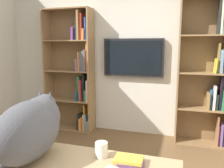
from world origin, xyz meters
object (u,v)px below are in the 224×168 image
at_px(wall_mounted_tv, 133,58).
at_px(coffee_mug, 101,150).
at_px(bookshelf_left, 212,72).
at_px(cat, 32,127).
at_px(desk_book_stack, 130,161).
at_px(paper_towel_roll, 19,127).
at_px(bookshelf_right, 75,71).

bearing_deg(wall_mounted_tv, coffee_mug, 97.27).
bearing_deg(bookshelf_left, cat, 61.37).
bearing_deg(coffee_mug, desk_book_stack, 170.28).
height_order(paper_towel_roll, desk_book_stack, paper_towel_roll).
bearing_deg(desk_book_stack, wall_mounted_tv, -78.17).
height_order(wall_mounted_tv, coffee_mug, wall_mounted_tv).
bearing_deg(bookshelf_right, wall_mounted_tv, -175.11).
distance_m(wall_mounted_tv, coffee_mug, 2.34).
bearing_deg(bookshelf_left, paper_towel_roll, 56.40).
xyz_separation_m(paper_towel_roll, desk_book_stack, (-0.80, 0.02, -0.12)).
bearing_deg(wall_mounted_tv, bookshelf_left, 175.77).
distance_m(wall_mounted_tv, cat, 2.42).
bearing_deg(cat, coffee_mug, -162.52).
height_order(bookshelf_left, wall_mounted_tv, bookshelf_left).
xyz_separation_m(cat, paper_towel_roll, (0.20, -0.12, -0.06)).
height_order(bookshelf_left, paper_towel_roll, bookshelf_left).
xyz_separation_m(bookshelf_left, paper_towel_roll, (1.46, 2.20, -0.19)).
bearing_deg(coffee_mug, bookshelf_right, -60.24).
xyz_separation_m(bookshelf_left, bookshelf_right, (2.11, -0.00, -0.06)).
bearing_deg(desk_book_stack, bookshelf_left, -106.62).
height_order(bookshelf_right, desk_book_stack, bookshelf_right).
bearing_deg(paper_towel_roll, desk_book_stack, 178.31).
relative_size(wall_mounted_tv, paper_towel_roll, 3.44).
height_order(bookshelf_right, wall_mounted_tv, bookshelf_right).
height_order(bookshelf_right, cat, bookshelf_right).
height_order(bookshelf_left, cat, bookshelf_left).
xyz_separation_m(wall_mounted_tv, cat, (0.12, 2.40, -0.30)).
bearing_deg(bookshelf_left, wall_mounted_tv, -4.23).
height_order(bookshelf_right, coffee_mug, bookshelf_right).
distance_m(bookshelf_left, coffee_mug, 2.37).
relative_size(paper_towel_roll, desk_book_stack, 1.46).
relative_size(bookshelf_left, wall_mounted_tv, 2.21).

